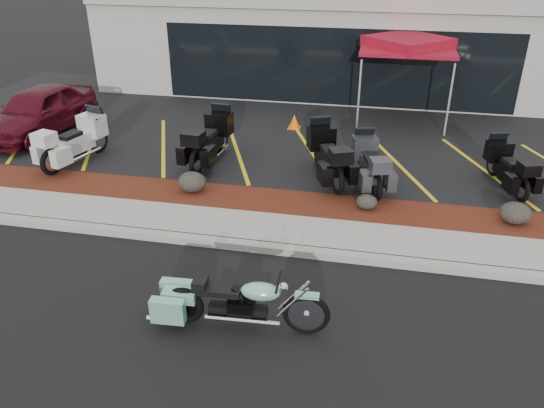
% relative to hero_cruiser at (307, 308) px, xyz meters
% --- Properties ---
extents(ground, '(90.00, 90.00, 0.00)m').
position_rel_hero_cruiser_xyz_m(ground, '(-0.77, 1.34, -0.49)').
color(ground, black).
rests_on(ground, ground).
extents(curb, '(24.00, 0.25, 0.15)m').
position_rel_hero_cruiser_xyz_m(curb, '(-0.77, 2.24, -0.41)').
color(curb, gray).
rests_on(curb, ground).
extents(sidewalk, '(24.00, 1.20, 0.15)m').
position_rel_hero_cruiser_xyz_m(sidewalk, '(-0.77, 2.94, -0.41)').
color(sidewalk, gray).
rests_on(sidewalk, ground).
extents(mulch_bed, '(24.00, 1.20, 0.16)m').
position_rel_hero_cruiser_xyz_m(mulch_bed, '(-0.77, 4.14, -0.41)').
color(mulch_bed, '#3A1B0D').
rests_on(mulch_bed, ground).
extents(upper_lot, '(26.00, 9.60, 0.15)m').
position_rel_hero_cruiser_xyz_m(upper_lot, '(-0.77, 9.54, -0.41)').
color(upper_lot, black).
rests_on(upper_lot, ground).
extents(dealership_building, '(18.00, 8.16, 4.00)m').
position_rel_hero_cruiser_xyz_m(dealership_building, '(-0.77, 15.81, 1.52)').
color(dealership_building, gray).
rests_on(dealership_building, ground).
extents(boulder_left, '(0.68, 0.56, 0.48)m').
position_rel_hero_cruiser_xyz_m(boulder_left, '(-3.33, 4.23, -0.09)').
color(boulder_left, black).
rests_on(boulder_left, mulch_bed).
extents(boulder_mid, '(0.47, 0.39, 0.33)m').
position_rel_hero_cruiser_xyz_m(boulder_mid, '(0.74, 4.16, -0.16)').
color(boulder_mid, black).
rests_on(boulder_mid, mulch_bed).
extents(boulder_right, '(0.65, 0.54, 0.46)m').
position_rel_hero_cruiser_xyz_m(boulder_right, '(3.81, 4.14, -0.10)').
color(boulder_right, black).
rests_on(boulder_right, mulch_bed).
extents(hero_cruiser, '(2.82, 0.87, 0.98)m').
position_rel_hero_cruiser_xyz_m(hero_cruiser, '(0.00, 0.00, 0.00)').
color(hero_cruiser, '#75B6A6').
rests_on(hero_cruiser, ground).
extents(touring_white, '(1.42, 2.46, 1.35)m').
position_rel_hero_cruiser_xyz_m(touring_white, '(-6.70, 6.09, 0.33)').
color(touring_white, silver).
rests_on(touring_white, upper_lot).
extents(touring_black_front, '(1.12, 2.44, 1.38)m').
position_rel_hero_cruiser_xyz_m(touring_black_front, '(-3.38, 6.89, 0.35)').
color(touring_black_front, black).
rests_on(touring_black_front, upper_lot).
extents(touring_black_mid, '(1.71, 2.50, 1.36)m').
position_rel_hero_cruiser_xyz_m(touring_black_mid, '(-0.60, 6.36, 0.34)').
color(touring_black_mid, black).
rests_on(touring_black_mid, upper_lot).
extents(touring_grey, '(1.34, 2.24, 1.22)m').
position_rel_hero_cruiser_xyz_m(touring_grey, '(0.52, 6.12, 0.27)').
color(touring_grey, '#2E2F33').
rests_on(touring_grey, upper_lot).
extents(touring_black_rear, '(1.28, 2.11, 1.15)m').
position_rel_hero_cruiser_xyz_m(touring_black_rear, '(3.75, 6.63, 0.24)').
color(touring_black_rear, black).
rests_on(touring_black_rear, upper_lot).
extents(parked_car, '(2.07, 4.30, 1.42)m').
position_rel_hero_cruiser_xyz_m(parked_car, '(-9.18, 7.19, 0.37)').
color(parked_car, '#4C0A17').
rests_on(parked_car, upper_lot).
extents(traffic_cone, '(0.41, 0.41, 0.44)m').
position_rel_hero_cruiser_xyz_m(traffic_cone, '(-1.73, 9.21, -0.12)').
color(traffic_cone, orange).
rests_on(traffic_cone, upper_lot).
extents(popup_canopy, '(3.33, 3.33, 2.62)m').
position_rel_hero_cruiser_xyz_m(popup_canopy, '(1.51, 10.77, 2.04)').
color(popup_canopy, silver).
rests_on(popup_canopy, upper_lot).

